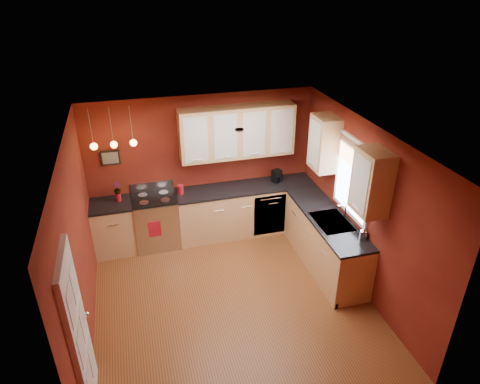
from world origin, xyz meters
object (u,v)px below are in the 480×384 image
object	(u,v)px
gas_range	(157,221)
soap_pump	(363,233)
coffee_maker	(277,176)
sink	(332,223)
red_canister	(181,189)

from	to	relation	value
gas_range	soap_pump	size ratio (longest dim) A/B	5.84
coffee_maker	sink	bearing A→B (deg)	-94.12
soap_pump	red_canister	bearing A→B (deg)	138.72
gas_range	coffee_maker	distance (m)	2.32
sink	coffee_maker	bearing A→B (deg)	103.53
red_canister	coffee_maker	xyz separation A→B (m)	(1.78, 0.01, 0.02)
sink	coffee_maker	world-z (taller)	sink
gas_range	red_canister	world-z (taller)	gas_range
gas_range	red_canister	bearing A→B (deg)	4.08
red_canister	soap_pump	world-z (taller)	soap_pump
coffee_maker	red_canister	bearing A→B (deg)	162.65
gas_range	sink	xyz separation A→B (m)	(2.62, -1.50, 0.43)
sink	coffee_maker	distance (m)	1.59
red_canister	sink	bearing A→B (deg)	-35.48
gas_range	soap_pump	distance (m)	3.55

